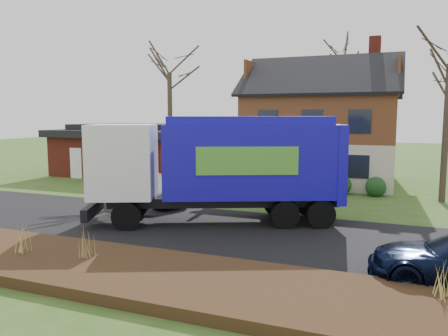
% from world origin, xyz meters
% --- Properties ---
extents(ground, '(120.00, 120.00, 0.00)m').
position_xyz_m(ground, '(0.00, 0.00, 0.00)').
color(ground, '#324F1A').
rests_on(ground, ground).
extents(road, '(80.00, 7.00, 0.02)m').
position_xyz_m(road, '(0.00, 0.00, 0.01)').
color(road, black).
rests_on(road, ground).
extents(mulch_verge, '(80.00, 3.50, 0.30)m').
position_xyz_m(mulch_verge, '(0.00, -5.30, 0.15)').
color(mulch_verge, black).
rests_on(mulch_verge, ground).
extents(main_house, '(12.95, 8.95, 9.26)m').
position_xyz_m(main_house, '(1.49, 13.91, 4.03)').
color(main_house, beige).
rests_on(main_house, ground).
extents(ranch_house, '(9.80, 8.20, 3.70)m').
position_xyz_m(ranch_house, '(-12.00, 13.00, 1.81)').
color(ranch_house, maroon).
rests_on(ranch_house, ground).
extents(garbage_truck, '(10.26, 6.48, 4.30)m').
position_xyz_m(garbage_truck, '(0.04, 1.31, 2.48)').
color(garbage_truck, black).
rests_on(garbage_truck, ground).
extents(silver_sedan, '(4.61, 3.23, 1.44)m').
position_xyz_m(silver_sedan, '(-4.63, 3.39, 0.72)').
color(silver_sedan, '#96979D').
rests_on(silver_sedan, ground).
extents(tree_front_west, '(3.25, 3.25, 9.66)m').
position_xyz_m(tree_front_west, '(-6.58, 9.19, 7.96)').
color(tree_front_west, '#3F3326').
rests_on(tree_front_west, ground).
extents(tree_back, '(3.71, 3.71, 11.75)m').
position_xyz_m(tree_back, '(2.17, 23.15, 9.79)').
color(tree_back, '#3B3223').
rests_on(tree_back, ground).
extents(grass_clump_west, '(0.32, 0.27, 0.86)m').
position_xyz_m(grass_clump_west, '(-3.56, -5.44, 0.73)').
color(grass_clump_west, tan).
rests_on(grass_clump_west, mulch_verge).
extents(grass_clump_mid, '(0.31, 0.26, 0.88)m').
position_xyz_m(grass_clump_mid, '(-1.58, -5.02, 0.74)').
color(grass_clump_mid, olive).
rests_on(grass_clump_mid, mulch_verge).
extents(grass_clump_east, '(0.32, 0.26, 0.80)m').
position_xyz_m(grass_clump_east, '(7.61, -4.44, 0.70)').
color(grass_clump_east, tan).
rests_on(grass_clump_east, mulch_verge).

